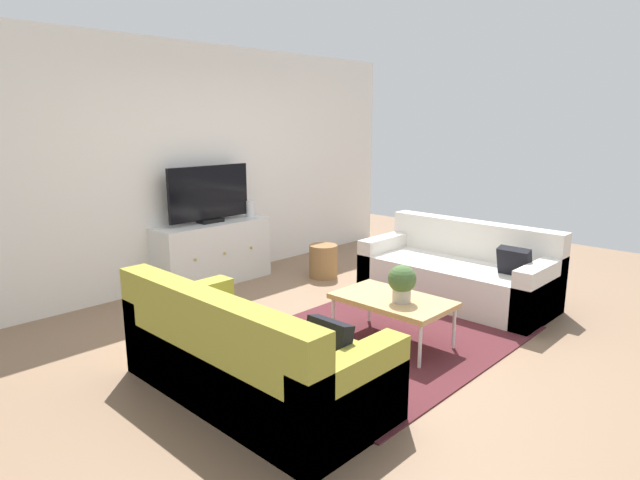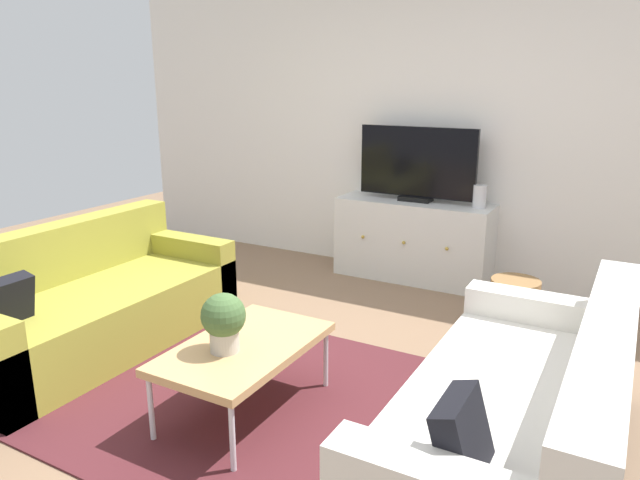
# 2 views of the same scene
# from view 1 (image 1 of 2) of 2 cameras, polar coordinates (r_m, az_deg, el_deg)

# --- Properties ---
(ground_plane) EXTENTS (10.00, 10.00, 0.00)m
(ground_plane) POSITION_cam_1_polar(r_m,az_deg,el_deg) (4.83, 4.91, -9.99)
(ground_plane) COLOR #84664C
(wall_back) EXTENTS (6.40, 0.12, 2.70)m
(wall_back) POSITION_cam_1_polar(r_m,az_deg,el_deg) (6.39, -13.16, 7.75)
(wall_back) COLOR white
(wall_back) RESTS_ON ground_plane
(area_rug) EXTENTS (2.50, 1.90, 0.01)m
(area_rug) POSITION_cam_1_polar(r_m,az_deg,el_deg) (4.75, 6.34, -10.38)
(area_rug) COLOR #4C1E23
(area_rug) RESTS_ON ground_plane
(couch_left_side) EXTENTS (0.89, 1.93, 0.80)m
(couch_left_side) POSITION_cam_1_polar(r_m,az_deg,el_deg) (3.72, -8.03, -12.65)
(couch_left_side) COLOR olive
(couch_left_side) RESTS_ON ground_plane
(couch_right_side) EXTENTS (0.89, 1.93, 0.80)m
(couch_right_side) POSITION_cam_1_polar(r_m,az_deg,el_deg) (5.83, 14.66, -3.55)
(couch_right_side) COLOR silver
(couch_right_side) RESTS_ON ground_plane
(coffee_table) EXTENTS (0.58, 0.97, 0.40)m
(coffee_table) POSITION_cam_1_polar(r_m,az_deg,el_deg) (4.55, 7.72, -6.47)
(coffee_table) COLOR tan
(coffee_table) RESTS_ON ground_plane
(potted_plant) EXTENTS (0.23, 0.23, 0.31)m
(potted_plant) POSITION_cam_1_polar(r_m,az_deg,el_deg) (4.40, 8.71, -4.40)
(potted_plant) COLOR #B7B2A8
(potted_plant) RESTS_ON coffee_table
(tv_console) EXTENTS (1.37, 0.47, 0.71)m
(tv_console) POSITION_cam_1_polar(r_m,az_deg,el_deg) (6.31, -11.33, -1.36)
(tv_console) COLOR silver
(tv_console) RESTS_ON ground_plane
(flat_screen_tv) EXTENTS (1.04, 0.16, 0.65)m
(flat_screen_tv) POSITION_cam_1_polar(r_m,az_deg,el_deg) (6.21, -11.71, 4.78)
(flat_screen_tv) COLOR black
(flat_screen_tv) RESTS_ON tv_console
(glass_vase) EXTENTS (0.11, 0.11, 0.19)m
(glass_vase) POSITION_cam_1_polar(r_m,az_deg,el_deg) (6.56, -7.46, 3.34)
(glass_vase) COLOR silver
(glass_vase) RESTS_ON tv_console
(wicker_basket) EXTENTS (0.34, 0.34, 0.40)m
(wicker_basket) POSITION_cam_1_polar(r_m,az_deg,el_deg) (6.46, 0.35, -2.26)
(wicker_basket) COLOR olive
(wicker_basket) RESTS_ON ground_plane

